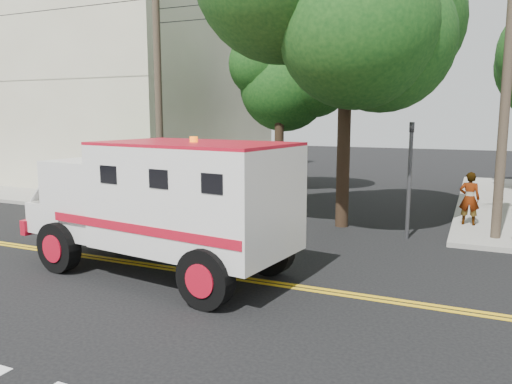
% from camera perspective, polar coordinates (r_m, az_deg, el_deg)
% --- Properties ---
extents(ground, '(100.00, 100.00, 0.00)m').
position_cam_1_polar(ground, '(12.22, -5.02, -9.40)').
color(ground, black).
rests_on(ground, ground).
extents(sidewalk_nw, '(17.00, 17.00, 0.15)m').
position_cam_1_polar(sidewalk_nw, '(30.67, -14.89, 1.49)').
color(sidewalk_nw, gray).
rests_on(sidewalk_nw, ground).
extents(building_left, '(16.00, 14.00, 10.00)m').
position_cam_1_polar(building_left, '(32.90, -16.34, 10.77)').
color(building_left, '#B9B398').
rests_on(building_left, sidewalk_nw).
extents(utility_pole_left, '(0.28, 0.28, 9.00)m').
position_cam_1_polar(utility_pole_left, '(19.70, -11.08, 10.64)').
color(utility_pole_left, '#382D23').
rests_on(utility_pole_left, ground).
extents(utility_pole_right, '(0.28, 0.28, 9.00)m').
position_cam_1_polar(utility_pole_right, '(16.36, 26.67, 10.29)').
color(utility_pole_right, '#382D23').
rests_on(utility_pole_right, ground).
extents(tree_main, '(6.08, 5.70, 9.85)m').
position_cam_1_polar(tree_main, '(17.10, 11.66, 20.05)').
color(tree_main, black).
rests_on(tree_main, ground).
extents(tree_left, '(4.48, 4.20, 7.70)m').
position_cam_1_polar(tree_left, '(23.54, 3.27, 13.45)').
color(tree_left, black).
rests_on(tree_left, ground).
extents(traffic_signal, '(0.15, 0.18, 3.60)m').
position_cam_1_polar(traffic_signal, '(15.92, 17.18, 2.69)').
color(traffic_signal, '#3F3F42').
rests_on(traffic_signal, ground).
extents(accessibility_sign, '(0.45, 0.10, 2.02)m').
position_cam_1_polar(accessibility_sign, '(20.32, -11.93, 1.69)').
color(accessibility_sign, '#3F3F42').
rests_on(accessibility_sign, ground).
extents(palm_planter, '(3.52, 2.63, 2.36)m').
position_cam_1_polar(palm_planter, '(21.39, -13.93, 2.73)').
color(palm_planter, '#1E3314').
rests_on(palm_planter, sidewalk_nw).
extents(armored_truck, '(7.33, 3.61, 3.21)m').
position_cam_1_polar(armored_truck, '(12.02, -10.40, -0.84)').
color(armored_truck, silver).
rests_on(armored_truck, ground).
extents(pedestrian_a, '(0.67, 0.46, 1.79)m').
position_cam_1_polar(pedestrian_a, '(18.16, 23.20, -0.68)').
color(pedestrian_a, gray).
rests_on(pedestrian_a, sidewalk_ne).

